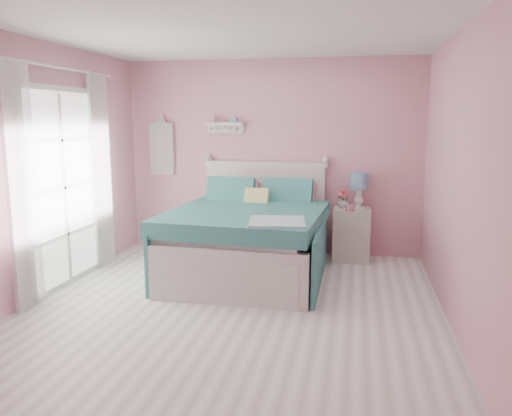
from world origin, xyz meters
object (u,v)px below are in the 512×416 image
(table_lamp, at_px, (359,184))
(vase, at_px, (343,203))
(bed, at_px, (250,239))
(teacup, at_px, (350,208))
(nightstand, at_px, (351,234))

(table_lamp, distance_m, vase, 0.32)
(bed, distance_m, table_lamp, 1.64)
(table_lamp, bearing_deg, bed, -144.99)
(teacup, bearing_deg, vase, 113.97)
(vase, bearing_deg, table_lamp, 4.64)
(table_lamp, relative_size, vase, 3.31)
(bed, relative_size, teacup, 21.31)
(nightstand, bearing_deg, table_lamp, 33.39)
(nightstand, distance_m, teacup, 0.42)
(vase, bearing_deg, bed, -140.75)
(table_lamp, distance_m, teacup, 0.37)
(bed, height_order, nightstand, bed)
(nightstand, xyz_separation_m, table_lamp, (0.08, 0.05, 0.66))
(table_lamp, bearing_deg, nightstand, -146.61)
(vase, distance_m, teacup, 0.22)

